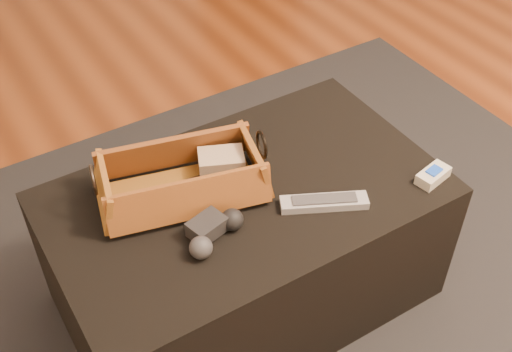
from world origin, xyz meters
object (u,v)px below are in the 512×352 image
silver_remote (324,202)px  tv_remote (176,193)px  game_controller (213,231)px  ottoman (246,247)px  wicker_basket (182,180)px  cream_gadget (433,175)px

silver_remote → tv_remote: bearing=145.4°
tv_remote → game_controller: game_controller is taller
ottoman → tv_remote: bearing=158.5°
wicker_basket → cream_gadget: size_ratio=4.46×
wicker_basket → game_controller: (-0.01, -0.17, -0.02)m
game_controller → silver_remote: (0.29, -0.05, -0.02)m
wicker_basket → game_controller: wicker_basket is taller
ottoman → tv_remote: tv_remote is taller
wicker_basket → cream_gadget: 0.64m
tv_remote → silver_remote: (0.30, -0.21, -0.01)m
game_controller → wicker_basket: bearing=87.3°
game_controller → silver_remote: size_ratio=0.81×
tv_remote → silver_remote: size_ratio=1.02×
ottoman → silver_remote: (0.14, -0.14, 0.22)m
tv_remote → ottoman: bearing=-13.9°
wicker_basket → ottoman: bearing=-28.3°
ottoman → wicker_basket: 0.30m
ottoman → wicker_basket: size_ratio=2.20×
ottoman → game_controller: (-0.15, -0.10, 0.24)m
game_controller → cream_gadget: (0.58, -0.12, -0.01)m
ottoman → cream_gadget: bearing=-26.3°
ottoman → cream_gadget: (0.44, -0.22, 0.23)m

